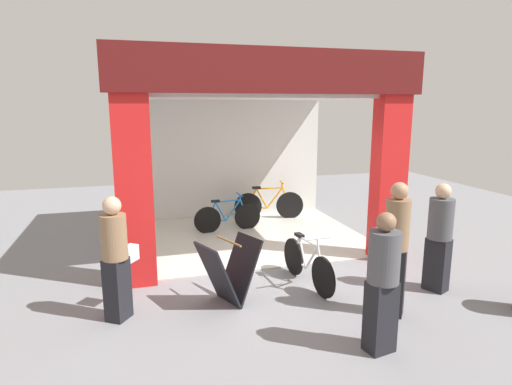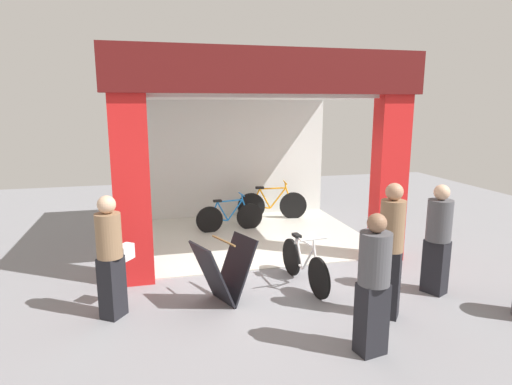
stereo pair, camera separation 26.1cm
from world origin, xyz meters
name	(u,v)px [view 1 (the left image)]	position (x,y,z in m)	size (l,w,h in m)	color
ground_plane	(271,269)	(0.00, 0.00, 0.00)	(17.82, 17.82, 0.00)	gray
shop_facade	(244,147)	(0.00, 1.82, 1.92)	(5.11, 4.10, 3.61)	beige
bicycle_inside_0	(269,204)	(0.95, 3.13, 0.37)	(1.68, 0.46, 0.93)	black
bicycle_inside_1	(228,217)	(-0.24, 2.39, 0.33)	(1.51, 0.41, 0.83)	black
bicycle_parked_0	(307,264)	(0.33, -0.78, 0.34)	(0.42, 1.54, 0.85)	black
sandwich_board_sign	(229,272)	(-0.96, -1.03, 0.46)	(0.95, 0.83, 0.93)	black
pedestrian_0	(396,248)	(1.06, -1.98, 0.93)	(0.44, 0.44, 1.80)	black
pedestrian_1	(383,281)	(0.41, -2.71, 0.84)	(0.41, 0.41, 1.63)	black
pedestrian_2	(439,236)	(2.13, -1.48, 0.85)	(0.47, 0.47, 1.64)	black
pedestrian_3	(116,257)	(-2.45, -1.09, 0.84)	(0.53, 0.61, 1.64)	black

